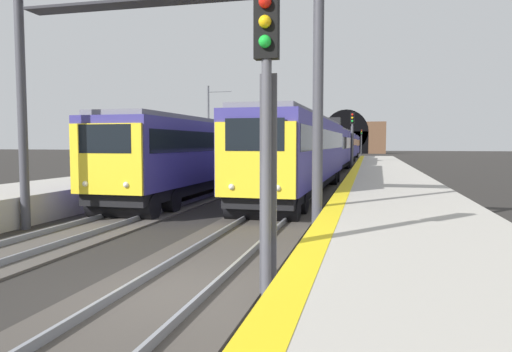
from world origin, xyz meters
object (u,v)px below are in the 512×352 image
(train_adjacent_platform, at_px, (249,150))
(overhead_signal_gantry, at_px, (157,37))
(train_main_approaching, at_px, (338,147))
(railway_signal_near, at_px, (267,119))
(railway_signal_far, at_px, (361,140))
(catenary_mast_near, at_px, (209,127))
(railway_signal_mid, at_px, (352,136))

(train_adjacent_platform, distance_m, overhead_signal_gantry, 20.42)
(train_main_approaching, height_order, overhead_signal_gantry, overhead_signal_gantry)
(railway_signal_near, bearing_deg, train_adjacent_platform, -164.90)
(railway_signal_far, xyz_separation_m, catenary_mast_near, (-52.91, 13.49, 0.95))
(railway_signal_near, xyz_separation_m, overhead_signal_gantry, (5.11, 4.28, 2.60))
(train_adjacent_platform, relative_size, catenary_mast_near, 4.55)
(railway_signal_far, distance_m, overhead_signal_gantry, 83.60)
(train_main_approaching, bearing_deg, train_adjacent_platform, -13.16)
(railway_signal_far, bearing_deg, train_adjacent_platform, -6.08)
(train_main_approaching, height_order, railway_signal_near, railway_signal_near)
(railway_signal_near, xyz_separation_m, railway_signal_far, (88.57, 0.00, 0.19))
(railway_signal_mid, height_order, catenary_mast_near, catenary_mast_near)
(train_adjacent_platform, height_order, catenary_mast_near, catenary_mast_near)
(railway_signal_near, relative_size, overhead_signal_gantry, 0.54)
(train_main_approaching, distance_m, overhead_signal_gantry, 39.61)
(overhead_signal_gantry, bearing_deg, catenary_mast_near, 16.77)
(railway_signal_mid, bearing_deg, train_adjacent_platform, -28.79)
(railway_signal_mid, relative_size, catenary_mast_near, 0.68)
(train_main_approaching, xyz_separation_m, railway_signal_far, (44.07, -1.80, 0.96))
(railway_signal_near, height_order, railway_signal_mid, railway_signal_mid)
(train_main_approaching, bearing_deg, railway_signal_near, 3.50)
(railway_signal_mid, distance_m, railway_signal_far, 51.18)
(overhead_signal_gantry, height_order, catenary_mast_near, catenary_mast_near)
(train_main_approaching, bearing_deg, catenary_mast_near, -51.71)
(railway_signal_mid, distance_m, overhead_signal_gantry, 32.65)
(train_main_approaching, height_order, train_adjacent_platform, train_main_approaching)
(train_adjacent_platform, distance_m, railway_signal_far, 63.86)
(railway_signal_far, bearing_deg, catenary_mast_near, -14.30)
(railway_signal_mid, relative_size, railway_signal_far, 1.02)
(railway_signal_mid, bearing_deg, railway_signal_far, -180.00)
(train_main_approaching, relative_size, railway_signal_far, 13.80)
(railway_signal_mid, xyz_separation_m, overhead_signal_gantry, (-32.28, 4.28, 2.34))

